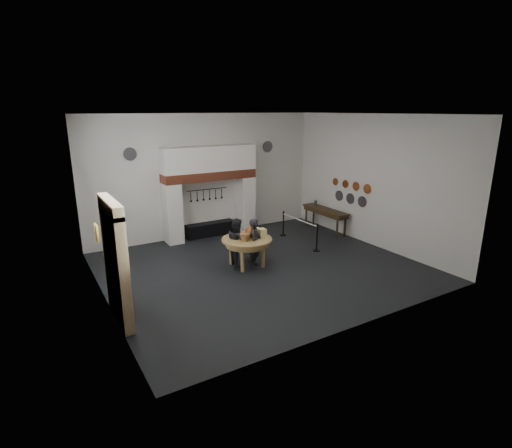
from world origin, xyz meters
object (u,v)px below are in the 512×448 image
iron_range (210,229)px  visitor_far (237,242)px  work_table (247,240)px  side_table (325,210)px  visitor_near (255,243)px  barrier_post_near (317,238)px  barrier_post_far (283,224)px

iron_range → visitor_far: size_ratio=1.29×
work_table → side_table: size_ratio=0.69×
work_table → side_table: side_table is taller
visitor_near → side_table: 4.59m
iron_range → visitor_near: 3.60m
iron_range → side_table: size_ratio=0.86×
visitor_far → iron_range: bearing=-1.1°
barrier_post_near → barrier_post_far: same height
barrier_post_far → work_table: bearing=-143.9°
iron_range → visitor_near: bearing=-92.0°
work_table → barrier_post_near: bearing=-0.9°
barrier_post_far → iron_range: bearing=149.3°
side_table → barrier_post_near: same height
side_table → barrier_post_near: (-1.72, -1.64, -0.42)m
iron_range → barrier_post_near: size_ratio=2.11×
side_table → barrier_post_far: size_ratio=2.44×
iron_range → visitor_far: bearing=-99.4°
visitor_near → barrier_post_far: visitor_near is taller
visitor_near → side_table: visitor_near is taller
iron_range → side_table: 4.51m
work_table → barrier_post_near: size_ratio=1.69×
visitor_far → barrier_post_near: bearing=-86.7°
side_table → barrier_post_far: 1.81m
work_table → side_table: bearing=19.9°
visitor_far → barrier_post_near: visitor_far is taller
iron_range → work_table: 3.44m
side_table → barrier_post_near: 2.41m
iron_range → visitor_near: size_ratio=1.26×
work_table → barrier_post_far: size_ratio=1.69×
iron_range → side_table: bearing=-23.5°
side_table → work_table: bearing=-160.1°
visitor_near → barrier_post_near: bearing=-41.4°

